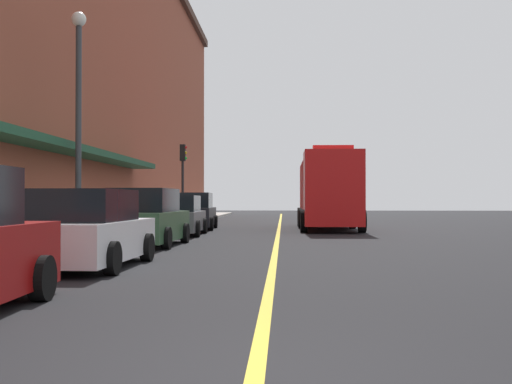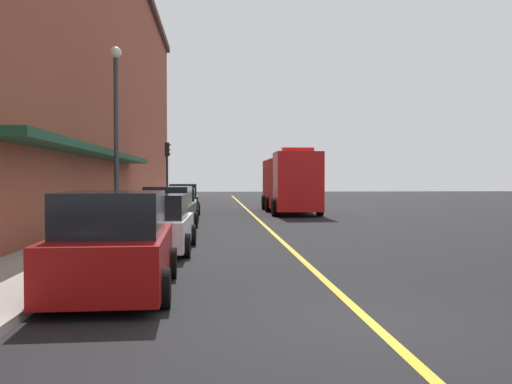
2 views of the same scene
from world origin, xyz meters
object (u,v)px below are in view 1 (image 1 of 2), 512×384
(parked_car_2, at_px, (146,219))
(traffic_light_near, at_px, (183,168))
(street_lamp_left, at_px, (79,101))
(parking_meter_1, at_px, (39,215))
(parking_meter_2, at_px, (31,216))
(parked_car_1, at_px, (87,231))
(parking_meter_0, at_px, (117,210))
(parked_car_3, at_px, (177,216))
(fire_truck, at_px, (328,192))
(parked_car_4, at_px, (195,212))

(parked_car_2, height_order, traffic_light_near, traffic_light_near)
(street_lamp_left, bearing_deg, parking_meter_1, -82.58)
(parked_car_2, height_order, parking_meter_2, parked_car_2)
(parked_car_1, xyz_separation_m, parking_meter_0, (-1.49, 8.09, 0.29))
(parked_car_1, bearing_deg, traffic_light_near, 5.14)
(parking_meter_2, bearing_deg, parking_meter_0, 90.00)
(parked_car_2, relative_size, parking_meter_0, 3.48)
(parked_car_3, relative_size, traffic_light_near, 1.01)
(parked_car_1, relative_size, street_lamp_left, 0.65)
(parked_car_2, bearing_deg, parking_meter_0, 39.08)
(parking_meter_1, relative_size, street_lamp_left, 0.19)
(parked_car_1, bearing_deg, street_lamp_left, 21.08)
(fire_truck, relative_size, street_lamp_left, 1.35)
(parked_car_4, relative_size, traffic_light_near, 1.09)
(parking_meter_2, bearing_deg, parked_car_4, 85.40)
(parked_car_4, bearing_deg, parking_meter_0, 169.61)
(parking_meter_0, bearing_deg, parking_meter_2, -90.00)
(parked_car_3, distance_m, street_lamp_left, 7.54)
(parked_car_1, bearing_deg, parking_meter_1, 51.96)
(parked_car_1, relative_size, parking_meter_2, 3.37)
(parked_car_4, distance_m, parking_meter_2, 16.59)
(parking_meter_0, bearing_deg, parked_car_3, 71.87)
(traffic_light_near, bearing_deg, parking_meter_1, -90.17)
(parking_meter_0, height_order, parking_meter_2, same)
(parked_car_4, relative_size, parking_meter_0, 3.53)
(parking_meter_1, bearing_deg, parked_car_4, 85.27)
(traffic_light_near, bearing_deg, parked_car_1, -86.20)
(fire_truck, distance_m, parking_meter_2, 18.66)
(parked_car_2, distance_m, street_lamp_left, 4.11)
(parking_meter_0, xyz_separation_m, parking_meter_1, (0.00, -6.86, 0.00))
(parked_car_4, bearing_deg, parked_car_2, 177.98)
(parked_car_4, relative_size, street_lamp_left, 0.68)
(parking_meter_0, xyz_separation_m, traffic_light_near, (0.06, 13.51, 2.10))
(parked_car_3, xyz_separation_m, parking_meter_0, (-1.33, -4.06, 0.31))
(fire_truck, bearing_deg, parked_car_4, -85.79)
(parked_car_1, height_order, traffic_light_near, traffic_light_near)
(parked_car_3, bearing_deg, traffic_light_near, 6.46)
(fire_truck, xyz_separation_m, parking_meter_0, (-7.71, -9.67, -0.73))
(parking_meter_0, relative_size, street_lamp_left, 0.19)
(traffic_light_near, bearing_deg, parked_car_4, -73.51)
(parked_car_3, bearing_deg, parking_meter_1, 171.89)
(parking_meter_1, bearing_deg, parking_meter_2, -90.00)
(parked_car_3, distance_m, parking_meter_2, 11.45)
(parking_meter_0, xyz_separation_m, street_lamp_left, (-0.60, -2.25, 3.34))
(parked_car_3, relative_size, parking_meter_1, 3.27)
(parked_car_4, bearing_deg, parking_meter_1, 173.09)
(parked_car_1, xyz_separation_m, fire_truck, (6.22, 17.76, 1.02))
(parking_meter_1, xyz_separation_m, street_lamp_left, (-0.60, 4.61, 3.34))
(fire_truck, xyz_separation_m, street_lamp_left, (-8.31, -11.92, 2.61))
(parked_car_1, bearing_deg, parked_car_3, 2.13)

